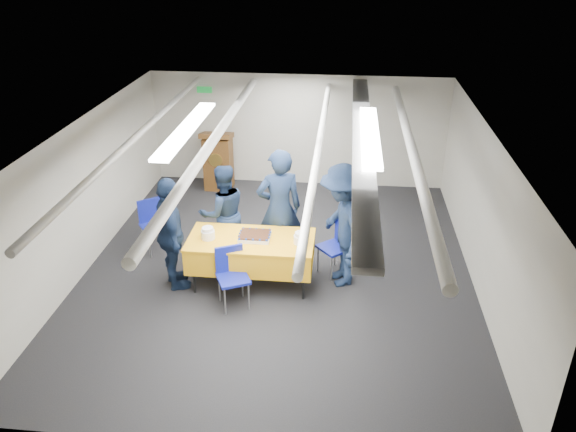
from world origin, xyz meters
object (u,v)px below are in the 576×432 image
object	(u,v)px
serving_table	(251,251)
chair_near	(231,271)
sailor_d	(342,226)
sailor_b	(223,213)
sailor_a	(279,209)
sheet_cake	(255,236)
podium	(218,160)
sailor_c	(171,235)
chair_left	(153,220)
chair_right	(338,241)

from	to	relation	value
serving_table	chair_near	bearing A→B (deg)	-111.28
sailor_d	sailor_b	bearing A→B (deg)	-122.67
serving_table	sailor_a	bearing A→B (deg)	61.24
sheet_cake	sailor_a	distance (m)	0.69
sheet_cake	podium	size ratio (longest dim) A/B	0.37
sailor_b	serving_table	bearing A→B (deg)	100.09
chair_near	sailor_c	world-z (taller)	sailor_c
podium	chair_left	bearing A→B (deg)	-101.65
sailor_a	sailor_b	distance (m)	0.92
chair_right	sailor_a	distance (m)	1.04
sailor_a	sailor_b	size ratio (longest dim) A/B	1.20
sheet_cake	sailor_b	distance (m)	0.93
chair_right	sailor_a	bearing A→B (deg)	170.91
chair_right	sailor_c	bearing A→B (deg)	-164.83
serving_table	chair_left	distance (m)	2.00
chair_right	chair_left	xyz separation A→B (m)	(-3.07, 0.41, 0.00)
podium	chair_near	world-z (taller)	podium
chair_right	sailor_d	xyz separation A→B (m)	(0.04, -0.28, 0.42)
sailor_b	sailor_d	bearing A→B (deg)	137.04
podium	sailor_a	size ratio (longest dim) A/B	0.65
sheet_cake	sailor_c	size ratio (longest dim) A/B	0.27
chair_left	sailor_b	bearing A→B (deg)	-7.85
sailor_d	serving_table	bearing A→B (deg)	-98.47
sheet_cake	sailor_d	distance (m)	1.28
chair_near	sailor_a	distance (m)	1.34
chair_near	sailor_d	size ratio (longest dim) A/B	0.46
chair_right	sailor_a	xyz separation A→B (m)	(-0.93, 0.15, 0.44)
serving_table	sailor_a	xyz separation A→B (m)	(0.35, 0.63, 0.41)
chair_left	sailor_a	xyz separation A→B (m)	(2.14, -0.26, 0.44)
podium	sailor_c	world-z (taller)	sailor_c
serving_table	podium	world-z (taller)	podium
sheet_cake	chair_near	xyz separation A→B (m)	(-0.25, -0.53, -0.28)
chair_right	podium	bearing A→B (deg)	130.12
chair_near	sailor_d	bearing A→B (deg)	25.22
sailor_c	sailor_d	xyz separation A→B (m)	(2.45, 0.38, 0.08)
chair_near	sailor_a	bearing A→B (deg)	64.46
chair_left	sheet_cake	bearing A→B (deg)	-25.12
chair_right	sailor_b	bearing A→B (deg)	172.63
sheet_cake	chair_left	distance (m)	2.06
sailor_d	sailor_a	bearing A→B (deg)	-130.96
podium	sailor_c	size ratio (longest dim) A/B	0.72
sheet_cake	sailor_b	world-z (taller)	sailor_b
chair_near	sailor_b	xyz separation A→B (m)	(-0.36, 1.23, 0.27)
chair_right	chair_near	bearing A→B (deg)	-146.09
sailor_c	sailor_d	world-z (taller)	sailor_d
chair_near	chair_right	bearing A→B (deg)	33.91
chair_left	chair_right	bearing A→B (deg)	-7.57
chair_right	chair_left	bearing A→B (deg)	172.43
sailor_a	chair_right	bearing A→B (deg)	152.74
sailor_a	sailor_c	world-z (taller)	sailor_a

